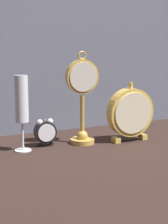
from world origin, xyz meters
name	(u,v)px	position (x,y,z in m)	size (l,w,h in m)	color
ground_plane	(95,152)	(0.00, 0.00, 0.00)	(4.00, 4.00, 0.00)	black
fabric_backdrop_drape	(56,26)	(0.00, 0.33, 0.40)	(1.34, 0.01, 0.79)	slate
pocket_watch_on_stand	(82,101)	(0.01, 0.11, 0.15)	(0.11, 0.08, 0.31)	gold
alarm_clock_twin_bell	(45,131)	(-0.12, 0.13, 0.05)	(0.07, 0.03, 0.09)	black
mantel_clock_silver	(130,113)	(0.17, 0.07, 0.10)	(0.17, 0.04, 0.20)	gold
champagne_flute	(22,104)	(-0.20, 0.10, 0.15)	(0.05, 0.05, 0.24)	silver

